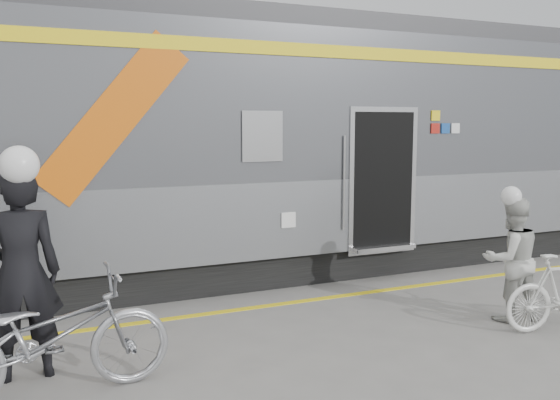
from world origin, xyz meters
TOP-DOWN VIEW (x-y plane):
  - ground at (0.00, 0.00)m, footprint 90.00×90.00m
  - train at (-0.33, 4.19)m, footprint 24.00×3.17m
  - safety_strip at (0.00, 2.15)m, footprint 24.00×0.12m
  - man at (-3.28, 1.02)m, footprint 0.76×0.52m
  - bicycle_left at (-3.08, 0.47)m, footprint 2.16×0.83m
  - woman at (2.26, 0.44)m, footprint 0.84×0.71m
  - helmet_man at (-3.28, 1.02)m, footprint 0.35×0.35m
  - helmet_woman at (2.26, 0.44)m, footprint 0.24×0.24m

SIDE VIEW (x-z plane):
  - ground at x=0.00m, z-range 0.00..0.00m
  - safety_strip at x=0.00m, z-range 0.00..0.01m
  - bicycle_left at x=-3.08m, z-range 0.00..1.12m
  - woman at x=2.26m, z-range 0.00..1.53m
  - man at x=-3.28m, z-range 0.00..2.03m
  - helmet_woman at x=2.26m, z-range 1.53..1.77m
  - train at x=-0.33m, z-range 0.00..4.10m
  - helmet_man at x=-3.28m, z-range 2.03..2.38m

